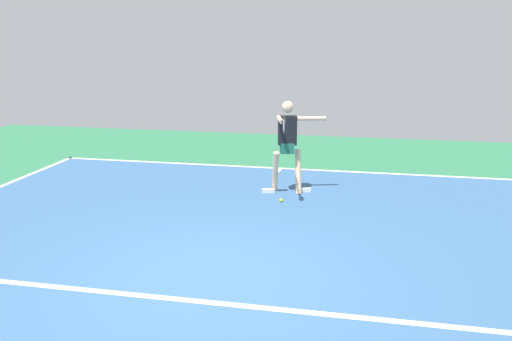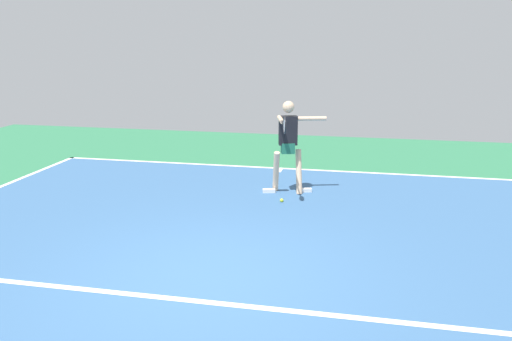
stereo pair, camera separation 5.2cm
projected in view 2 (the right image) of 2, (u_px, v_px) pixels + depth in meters
The scene contains 7 objects.
ground_plane at pixel (208, 277), 6.51m from camera, with size 19.79×19.79×0.00m, color #2D754C.
court_surface at pixel (208, 277), 6.51m from camera, with size 10.55×11.46×0.00m, color #38608E.
court_line_baseline_near at pixel (281, 168), 11.90m from camera, with size 10.55×0.10×0.01m, color white.
court_line_service at pixel (192, 301), 5.93m from camera, with size 7.91×0.10×0.01m, color white.
court_line_centre_mark at pixel (280, 170), 11.71m from camera, with size 0.10×0.30×0.01m, color white.
tennis_player at pixel (288, 141), 9.79m from camera, with size 1.16×1.30×1.77m.
tennis_ball_far_corner at pixel (282, 200), 9.47m from camera, with size 0.07×0.07×0.07m, color #CCE033.
Camera 2 is at (-1.81, 5.73, 2.90)m, focal length 36.87 mm.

